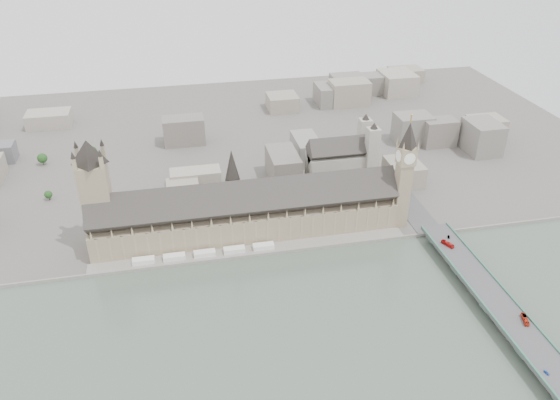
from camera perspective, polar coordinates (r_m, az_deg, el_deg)
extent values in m
plane|color=#595651|center=(472.55, -3.08, -4.91)|extent=(900.00, 900.00, 0.00)
cube|color=gray|center=(459.60, -2.79, -5.81)|extent=(600.00, 1.50, 3.00)
cube|color=gray|center=(465.92, -2.94, -5.33)|extent=(270.00, 15.00, 2.00)
cube|color=white|center=(462.86, -14.08, -6.16)|extent=(18.00, 7.00, 4.00)
cube|color=white|center=(461.58, -10.99, -5.86)|extent=(18.00, 7.00, 4.00)
cube|color=white|center=(461.65, -7.89, -5.54)|extent=(18.00, 7.00, 4.00)
cube|color=white|center=(463.08, -4.80, -5.20)|extent=(18.00, 7.00, 4.00)
cube|color=white|center=(465.85, -1.74, -4.85)|extent=(18.00, 7.00, 4.00)
cube|color=gray|center=(482.04, -3.50, -2.35)|extent=(265.00, 40.00, 25.00)
cube|color=#322F2D|center=(470.26, -3.58, -0.03)|extent=(265.00, 40.73, 40.73)
cube|color=gray|center=(497.49, 12.56, 0.52)|extent=(12.00, 12.00, 62.00)
cube|color=tan|center=(479.80, 13.07, 4.56)|extent=(14.00, 14.00, 16.00)
cylinder|color=white|center=(482.72, 13.85, 4.62)|extent=(0.60, 10.00, 10.00)
cylinder|color=white|center=(476.97, 12.28, 4.50)|extent=(0.60, 10.00, 10.00)
cylinder|color=white|center=(485.68, 12.74, 4.93)|extent=(10.00, 0.60, 10.00)
cylinder|color=white|center=(473.96, 13.41, 4.19)|extent=(10.00, 0.60, 10.00)
cone|color=black|center=(472.11, 13.33, 6.64)|extent=(17.00, 17.00, 22.00)
cylinder|color=gold|center=(466.86, 13.54, 8.21)|extent=(1.00, 1.00, 6.00)
sphere|color=gold|center=(465.60, 13.59, 8.61)|extent=(2.00, 2.00, 2.00)
cone|color=tan|center=(482.86, 13.64, 6.23)|extent=(2.40, 2.40, 8.00)
cone|color=tan|center=(477.67, 12.21, 6.14)|extent=(2.40, 2.40, 8.00)
cone|color=tan|center=(472.23, 14.27, 5.59)|extent=(2.40, 2.40, 8.00)
cone|color=tan|center=(466.92, 12.82, 5.49)|extent=(2.40, 2.40, 8.00)
cube|color=gray|center=(474.80, -18.42, -0.68)|extent=(23.00, 23.00, 80.00)
cone|color=black|center=(452.47, -19.44, 4.76)|extent=(30.00, 30.00, 20.00)
cylinder|color=tan|center=(470.47, -4.93, 1.04)|extent=(12.00, 12.00, 20.00)
cone|color=black|center=(459.26, -5.06, 3.65)|extent=(13.00, 13.00, 28.00)
cube|color=#474749|center=(452.71, 19.70, -7.94)|extent=(25.00, 325.00, 10.25)
cube|color=#A19E91|center=(564.26, 5.92, 3.25)|extent=(60.00, 28.00, 34.00)
cube|color=#322F2D|center=(554.66, 6.04, 5.27)|extent=(60.00, 28.28, 28.28)
cube|color=#A19E91|center=(577.72, 8.70, 5.38)|extent=(12.00, 12.00, 64.00)
cube|color=#A19E91|center=(557.53, 9.51, 4.35)|extent=(12.00, 12.00, 64.00)
imported|color=red|center=(475.56, 17.11, -4.41)|extent=(7.40, 12.06, 3.33)
imported|color=red|center=(419.45, 24.23, -11.31)|extent=(6.05, 11.85, 3.22)
imported|color=#1B4DB3|center=(388.52, 26.08, -15.90)|extent=(2.18, 4.07, 1.32)
imported|color=gray|center=(486.67, 17.21, -3.70)|extent=(3.10, 4.45, 1.39)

